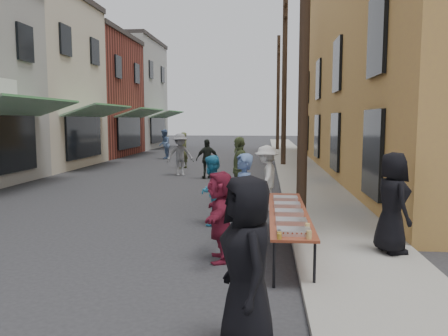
% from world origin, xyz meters
% --- Properties ---
extents(ground, '(120.00, 120.00, 0.00)m').
position_xyz_m(ground, '(0.00, 0.00, 0.00)').
color(ground, '#28282B').
rests_on(ground, ground).
extents(sidewalk, '(2.20, 60.00, 0.10)m').
position_xyz_m(sidewalk, '(5.00, 15.00, 0.05)').
color(sidewalk, gray).
rests_on(sidewalk, ground).
extents(storefront_row, '(8.00, 37.00, 9.00)m').
position_xyz_m(storefront_row, '(-10.00, 14.96, 4.12)').
color(storefront_row, maroon).
rests_on(storefront_row, ground).
extents(building_ochre, '(10.00, 28.00, 10.00)m').
position_xyz_m(building_ochre, '(11.10, 14.00, 5.00)').
color(building_ochre, '#C59546').
rests_on(building_ochre, ground).
extents(utility_pole_near, '(0.26, 0.26, 9.00)m').
position_xyz_m(utility_pole_near, '(4.30, 3.00, 4.50)').
color(utility_pole_near, '#2D2116').
rests_on(utility_pole_near, ground).
extents(utility_pole_mid, '(0.26, 0.26, 9.00)m').
position_xyz_m(utility_pole_mid, '(4.30, 15.00, 4.50)').
color(utility_pole_mid, '#2D2116').
rests_on(utility_pole_mid, ground).
extents(utility_pole_far, '(0.26, 0.26, 9.00)m').
position_xyz_m(utility_pole_far, '(4.30, 27.00, 4.50)').
color(utility_pole_far, '#2D2116').
rests_on(utility_pole_far, ground).
extents(serving_table, '(0.70, 4.00, 0.75)m').
position_xyz_m(serving_table, '(3.80, -0.17, 0.71)').
color(serving_table, brown).
rests_on(serving_table, ground).
extents(catering_tray_sausage, '(0.50, 0.33, 0.08)m').
position_xyz_m(catering_tray_sausage, '(3.80, -1.82, 0.79)').
color(catering_tray_sausage, maroon).
rests_on(catering_tray_sausage, serving_table).
extents(catering_tray_foil_b, '(0.50, 0.33, 0.08)m').
position_xyz_m(catering_tray_foil_b, '(3.80, -1.17, 0.79)').
color(catering_tray_foil_b, '#B2B2B7').
rests_on(catering_tray_foil_b, serving_table).
extents(catering_tray_buns, '(0.50, 0.33, 0.08)m').
position_xyz_m(catering_tray_buns, '(3.80, -0.47, 0.79)').
color(catering_tray_buns, tan).
rests_on(catering_tray_buns, serving_table).
extents(catering_tray_foil_d, '(0.50, 0.33, 0.08)m').
position_xyz_m(catering_tray_foil_d, '(3.80, 0.23, 0.79)').
color(catering_tray_foil_d, '#B2B2B7').
rests_on(catering_tray_foil_d, serving_table).
extents(catering_tray_buns_end, '(0.50, 0.33, 0.08)m').
position_xyz_m(catering_tray_buns_end, '(3.80, 0.93, 0.79)').
color(catering_tray_buns_end, tan).
rests_on(catering_tray_buns_end, serving_table).
extents(condiment_jar_a, '(0.07, 0.07, 0.08)m').
position_xyz_m(condiment_jar_a, '(3.58, -2.12, 0.79)').
color(condiment_jar_a, '#A57F26').
rests_on(condiment_jar_a, serving_table).
extents(condiment_jar_b, '(0.07, 0.07, 0.08)m').
position_xyz_m(condiment_jar_b, '(3.58, -2.02, 0.79)').
color(condiment_jar_b, '#A57F26').
rests_on(condiment_jar_b, serving_table).
extents(condiment_jar_c, '(0.07, 0.07, 0.08)m').
position_xyz_m(condiment_jar_c, '(3.58, -1.92, 0.79)').
color(condiment_jar_c, '#A57F26').
rests_on(condiment_jar_c, serving_table).
extents(cup_stack, '(0.08, 0.08, 0.12)m').
position_xyz_m(cup_stack, '(4.00, -2.07, 0.81)').
color(cup_stack, tan).
rests_on(cup_stack, serving_table).
extents(guest_front_a, '(0.86, 1.06, 1.88)m').
position_xyz_m(guest_front_a, '(3.19, -3.79, 0.94)').
color(guest_front_a, black).
rests_on(guest_front_a, ground).
extents(guest_front_b, '(0.56, 0.73, 1.81)m').
position_xyz_m(guest_front_b, '(2.94, 0.00, 0.90)').
color(guest_front_b, '#4C6694').
rests_on(guest_front_b, ground).
extents(guest_front_c, '(0.81, 0.93, 1.63)m').
position_xyz_m(guest_front_c, '(2.13, 1.69, 0.81)').
color(guest_front_c, teal).
rests_on(guest_front_c, ground).
extents(guest_front_d, '(0.80, 1.21, 1.76)m').
position_xyz_m(guest_front_d, '(3.40, 3.57, 0.88)').
color(guest_front_d, white).
rests_on(guest_front_d, ground).
extents(guest_front_e, '(0.71, 1.22, 1.96)m').
position_xyz_m(guest_front_e, '(2.61, 4.44, 0.98)').
color(guest_front_e, '#57673B').
rests_on(guest_front_e, ground).
extents(guest_queue_back, '(0.59, 1.49, 1.57)m').
position_xyz_m(guest_queue_back, '(2.60, -0.87, 0.79)').
color(guest_queue_back, maroon).
rests_on(guest_queue_back, ground).
extents(server, '(0.74, 0.97, 1.78)m').
position_xyz_m(server, '(5.60, -0.42, 0.99)').
color(server, black).
rests_on(server, sidewalk).
extents(passerby_left, '(1.35, 1.04, 1.85)m').
position_xyz_m(passerby_left, '(-0.37, 10.61, 0.92)').
color(passerby_left, slate).
rests_on(passerby_left, ground).
extents(passerby_mid, '(1.04, 0.74, 1.64)m').
position_xyz_m(passerby_mid, '(0.96, 9.67, 0.82)').
color(passerby_mid, black).
rests_on(passerby_mid, ground).
extents(passerby_right, '(0.71, 0.79, 1.82)m').
position_xyz_m(passerby_right, '(-0.79, 13.44, 0.91)').
color(passerby_right, '#515A34').
rests_on(passerby_right, ground).
extents(passerby_far, '(0.80, 0.97, 1.84)m').
position_xyz_m(passerby_far, '(-2.97, 18.60, 0.92)').
color(passerby_far, '#5573A5').
rests_on(passerby_far, ground).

